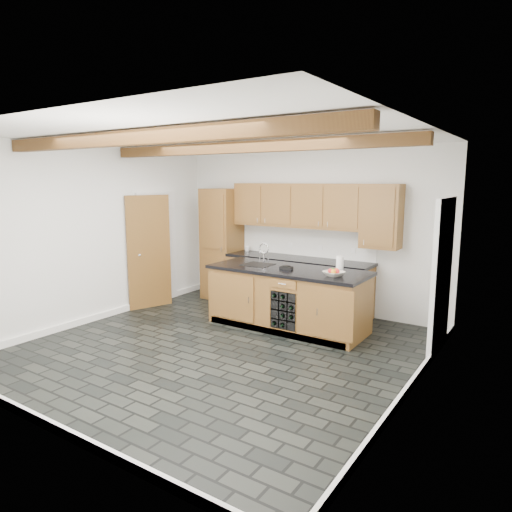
{
  "coord_description": "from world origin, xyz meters",
  "views": [
    {
      "loc": [
        3.64,
        -4.65,
        2.25
      ],
      "look_at": [
        0.05,
        0.8,
        1.17
      ],
      "focal_mm": 32.0,
      "sensor_mm": 36.0,
      "label": 1
    }
  ],
  "objects_px": {
    "island": "(288,298)",
    "paper_towel": "(340,264)",
    "kitchen_scale": "(286,267)",
    "fruit_bowl": "(334,274)"
  },
  "relations": [
    {
      "from": "kitchen_scale",
      "to": "fruit_bowl",
      "type": "height_order",
      "value": "fruit_bowl"
    },
    {
      "from": "kitchen_scale",
      "to": "paper_towel",
      "type": "relative_size",
      "value": 0.79
    },
    {
      "from": "kitchen_scale",
      "to": "fruit_bowl",
      "type": "relative_size",
      "value": 0.69
    },
    {
      "from": "kitchen_scale",
      "to": "fruit_bowl",
      "type": "xyz_separation_m",
      "value": [
        0.8,
        -0.07,
        0.01
      ]
    },
    {
      "from": "kitchen_scale",
      "to": "paper_towel",
      "type": "bearing_deg",
      "value": 9.21
    },
    {
      "from": "island",
      "to": "fruit_bowl",
      "type": "relative_size",
      "value": 8.74
    },
    {
      "from": "kitchen_scale",
      "to": "paper_towel",
      "type": "distance_m",
      "value": 0.81
    },
    {
      "from": "island",
      "to": "paper_towel",
      "type": "relative_size",
      "value": 10.0
    },
    {
      "from": "island",
      "to": "paper_towel",
      "type": "xyz_separation_m",
      "value": [
        0.79,
        0.12,
        0.59
      ]
    },
    {
      "from": "fruit_bowl",
      "to": "paper_towel",
      "type": "bearing_deg",
      "value": 94.57
    }
  ]
}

